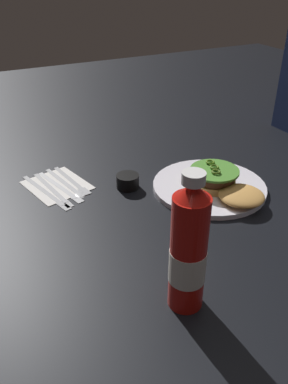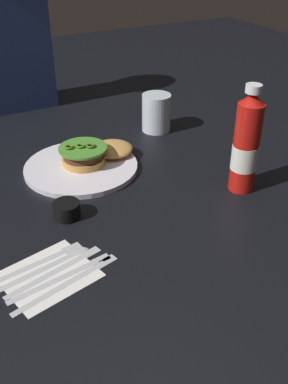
{
  "view_description": "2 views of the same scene",
  "coord_description": "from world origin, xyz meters",
  "px_view_note": "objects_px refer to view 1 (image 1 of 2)",
  "views": [
    {
      "loc": [
        0.68,
        -0.47,
        0.51
      ],
      "look_at": [
        0.01,
        -0.13,
        0.07
      ],
      "focal_mm": 37.31,
      "sensor_mm": 36.0,
      "label": 1
    },
    {
      "loc": [
        -0.34,
        -0.88,
        0.55
      ],
      "look_at": [
        0.03,
        -0.16,
        0.05
      ],
      "focal_mm": 41.75,
      "sensor_mm": 36.0,
      "label": 2
    }
  ],
  "objects_px": {
    "napkin": "(57,185)",
    "table_knife": "(48,193)",
    "burger_sandwich": "(224,184)",
    "ketchup_bottle": "(188,251)",
    "butter_knife": "(54,190)",
    "spoon_utensil": "(69,186)",
    "condiment_cup": "(128,181)",
    "dinner_plate": "(209,187)",
    "steak_knife": "(62,187)",
    "fork_utensil": "(74,182)"
  },
  "relations": [
    {
      "from": "napkin",
      "to": "condiment_cup",
      "type": "bearing_deg",
      "value": 60.35
    },
    {
      "from": "burger_sandwich",
      "to": "fork_utensil",
      "type": "xyz_separation_m",
      "value": [
        -0.23,
        -0.31,
        -0.03
      ]
    },
    {
      "from": "butter_knife",
      "to": "spoon_utensil",
      "type": "bearing_deg",
      "value": 99.01
    },
    {
      "from": "dinner_plate",
      "to": "butter_knife",
      "type": "relative_size",
      "value": 1.4
    },
    {
      "from": "burger_sandwich",
      "to": "ketchup_bottle",
      "type": "bearing_deg",
      "value": -46.17
    },
    {
      "from": "napkin",
      "to": "spoon_utensil",
      "type": "distance_m",
      "value": 0.04
    },
    {
      "from": "ketchup_bottle",
      "to": "fork_utensil",
      "type": "relative_size",
      "value": 1.39
    },
    {
      "from": "dinner_plate",
      "to": "steak_knife",
      "type": "bearing_deg",
      "value": -116.43
    },
    {
      "from": "dinner_plate",
      "to": "table_knife",
      "type": "bearing_deg",
      "value": -112.58
    },
    {
      "from": "napkin",
      "to": "fork_utensil",
      "type": "bearing_deg",
      "value": 78.76
    },
    {
      "from": "table_knife",
      "to": "spoon_utensil",
      "type": "height_order",
      "value": "same"
    },
    {
      "from": "burger_sandwich",
      "to": "dinner_plate",
      "type": "bearing_deg",
      "value": -165.07
    },
    {
      "from": "napkin",
      "to": "fork_utensil",
      "type": "distance_m",
      "value": 0.04
    },
    {
      "from": "ketchup_bottle",
      "to": "condiment_cup",
      "type": "height_order",
      "value": "ketchup_bottle"
    },
    {
      "from": "fork_utensil",
      "to": "spoon_utensil",
      "type": "bearing_deg",
      "value": -47.64
    },
    {
      "from": "condiment_cup",
      "to": "butter_knife",
      "type": "xyz_separation_m",
      "value": [
        -0.06,
        -0.18,
        -0.01
      ]
    },
    {
      "from": "burger_sandwich",
      "to": "table_knife",
      "type": "distance_m",
      "value": 0.44
    },
    {
      "from": "table_knife",
      "to": "spoon_utensil",
      "type": "relative_size",
      "value": 1.13
    },
    {
      "from": "dinner_plate",
      "to": "burger_sandwich",
      "type": "relative_size",
      "value": 1.42
    },
    {
      "from": "condiment_cup",
      "to": "spoon_utensil",
      "type": "relative_size",
      "value": 0.31
    },
    {
      "from": "burger_sandwich",
      "to": "condiment_cup",
      "type": "xyz_separation_m",
      "value": [
        -0.14,
        -0.19,
        -0.01
      ]
    },
    {
      "from": "condiment_cup",
      "to": "napkin",
      "type": "height_order",
      "value": "condiment_cup"
    },
    {
      "from": "napkin",
      "to": "butter_knife",
      "type": "bearing_deg",
      "value": -26.85
    },
    {
      "from": "burger_sandwich",
      "to": "steak_knife",
      "type": "relative_size",
      "value": 1.03
    },
    {
      "from": "table_knife",
      "to": "fork_utensil",
      "type": "relative_size",
      "value": 1.17
    },
    {
      "from": "condiment_cup",
      "to": "steak_knife",
      "type": "bearing_deg",
      "value": -113.37
    },
    {
      "from": "dinner_plate",
      "to": "fork_utensil",
      "type": "xyz_separation_m",
      "value": [
        -0.18,
        -0.3,
        -0.0
      ]
    },
    {
      "from": "burger_sandwich",
      "to": "butter_knife",
      "type": "bearing_deg",
      "value": -118.86
    },
    {
      "from": "burger_sandwich",
      "to": "napkin",
      "type": "bearing_deg",
      "value": -123.48
    },
    {
      "from": "burger_sandwich",
      "to": "butter_knife",
      "type": "relative_size",
      "value": 0.99
    },
    {
      "from": "condiment_cup",
      "to": "table_knife",
      "type": "relative_size",
      "value": 0.27
    },
    {
      "from": "ketchup_bottle",
      "to": "condiment_cup",
      "type": "relative_size",
      "value": 4.32
    },
    {
      "from": "butter_knife",
      "to": "steak_knife",
      "type": "height_order",
      "value": "same"
    },
    {
      "from": "ketchup_bottle",
      "to": "table_knife",
      "type": "distance_m",
      "value": 0.48
    },
    {
      "from": "steak_knife",
      "to": "spoon_utensil",
      "type": "distance_m",
      "value": 0.02
    },
    {
      "from": "table_knife",
      "to": "condiment_cup",
      "type": "bearing_deg",
      "value": 73.97
    },
    {
      "from": "condiment_cup",
      "to": "butter_knife",
      "type": "bearing_deg",
      "value": -109.05
    },
    {
      "from": "fork_utensil",
      "to": "napkin",
      "type": "bearing_deg",
      "value": -101.24
    },
    {
      "from": "condiment_cup",
      "to": "spoon_utensil",
      "type": "distance_m",
      "value": 0.15
    },
    {
      "from": "butter_knife",
      "to": "spoon_utensil",
      "type": "distance_m",
      "value": 0.04
    },
    {
      "from": "butter_knife",
      "to": "spoon_utensil",
      "type": "relative_size",
      "value": 1.08
    },
    {
      "from": "ketchup_bottle",
      "to": "condiment_cup",
      "type": "xyz_separation_m",
      "value": [
        -0.4,
        0.08,
        -0.09
      ]
    },
    {
      "from": "dinner_plate",
      "to": "steak_knife",
      "type": "xyz_separation_m",
      "value": [
        -0.17,
        -0.34,
        -0.0
      ]
    },
    {
      "from": "dinner_plate",
      "to": "steak_knife",
      "type": "height_order",
      "value": "dinner_plate"
    },
    {
      "from": "fork_utensil",
      "to": "condiment_cup",
      "type": "bearing_deg",
      "value": 54.82
    },
    {
      "from": "napkin",
      "to": "butter_knife",
      "type": "relative_size",
      "value": 0.76
    },
    {
      "from": "napkin",
      "to": "table_knife",
      "type": "relative_size",
      "value": 0.73
    },
    {
      "from": "dinner_plate",
      "to": "napkin",
      "type": "distance_m",
      "value": 0.39
    },
    {
      "from": "table_knife",
      "to": "butter_knife",
      "type": "height_order",
      "value": "same"
    },
    {
      "from": "burger_sandwich",
      "to": "fork_utensil",
      "type": "distance_m",
      "value": 0.39
    }
  ]
}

